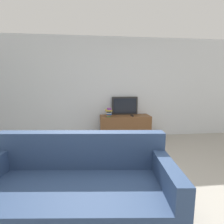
# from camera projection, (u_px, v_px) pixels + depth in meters

# --- Properties ---
(ground_plane) EXTENTS (14.00, 14.00, 0.00)m
(ground_plane) POSITION_uv_depth(u_px,v_px,m) (142.00, 221.00, 1.82)
(ground_plane) COLOR #9E998E
(wall_back) EXTENTS (9.00, 0.06, 2.60)m
(wall_back) POSITION_uv_depth(u_px,v_px,m) (111.00, 88.00, 4.59)
(wall_back) COLOR silver
(wall_back) RESTS_ON ground_plane
(tv_stand) EXTENTS (1.27, 0.46, 0.62)m
(tv_stand) POSITION_uv_depth(u_px,v_px,m) (125.00, 127.00, 4.51)
(tv_stand) COLOR brown
(tv_stand) RESTS_ON ground_plane
(television) EXTENTS (0.68, 0.09, 0.47)m
(television) POSITION_uv_depth(u_px,v_px,m) (125.00, 106.00, 4.61)
(television) COLOR black
(television) RESTS_ON tv_stand
(couch) EXTENTS (2.00, 1.08, 0.87)m
(couch) POSITION_uv_depth(u_px,v_px,m) (78.00, 194.00, 1.79)
(couch) COLOR navy
(couch) RESTS_ON ground_plane
(book_stack) EXTENTS (0.17, 0.23, 0.20)m
(book_stack) POSITION_uv_depth(u_px,v_px,m) (109.00, 112.00, 4.34)
(book_stack) COLOR #2D753D
(book_stack) RESTS_ON tv_stand
(remote_on_stand) EXTENTS (0.05, 0.17, 0.02)m
(remote_on_stand) POSITION_uv_depth(u_px,v_px,m) (132.00, 116.00, 4.40)
(remote_on_stand) COLOR black
(remote_on_stand) RESTS_ON tv_stand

